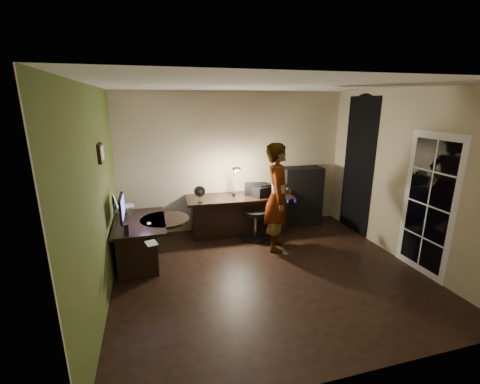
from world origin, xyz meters
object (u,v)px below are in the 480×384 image
object	(u,v)px
cabinet	(301,196)
office_chair	(256,212)
desk_right	(240,215)
person	(278,198)
desk_left	(141,242)
monitor	(121,216)

from	to	relation	value
cabinet	office_chair	xyz separation A→B (m)	(-1.14, -0.44, -0.09)
desk_right	office_chair	xyz separation A→B (m)	(0.24, -0.28, 0.13)
office_chair	person	bearing A→B (deg)	-51.57
office_chair	desk_right	bearing A→B (deg)	147.10
desk_left	monitor	distance (m)	0.59
desk_right	office_chair	world-z (taller)	office_chair
desk_left	office_chair	xyz separation A→B (m)	(2.06, 0.47, 0.15)
office_chair	person	xyz separation A→B (m)	(0.21, -0.54, 0.42)
desk_right	person	size ratio (longest dim) A/B	1.08
cabinet	office_chair	world-z (taller)	cabinet
desk_right	office_chair	bearing A→B (deg)	-46.89
cabinet	person	bearing A→B (deg)	-131.06
person	cabinet	bearing A→B (deg)	-21.90
cabinet	person	distance (m)	1.39
desk_right	cabinet	bearing A→B (deg)	9.43
person	desk_left	bearing A→B (deg)	110.27
monitor	office_chair	xyz separation A→B (m)	(2.30, 0.62, -0.36)
desk_left	desk_right	distance (m)	1.97
desk_right	monitor	distance (m)	2.31
cabinet	person	world-z (taller)	person
office_chair	person	distance (m)	0.71
office_chair	person	size ratio (longest dim) A/B	0.55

